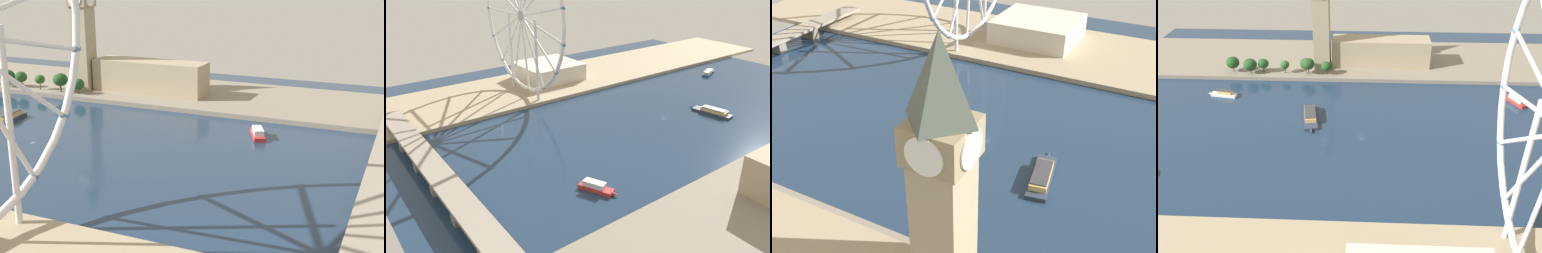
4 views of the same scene
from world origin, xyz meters
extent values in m
plane|color=#1E334C|center=(0.00, 0.00, 0.00)|extent=(418.30, 418.30, 0.00)
cube|color=tan|center=(124.15, 0.00, 1.50)|extent=(90.00, 520.00, 3.00)
torus|color=silver|center=(107.20, 64.87, 70.90)|extent=(128.38, 3.05, 128.38)
cylinder|color=#99999E|center=(107.20, 64.87, 70.90)|extent=(7.52, 3.00, 7.52)
cylinder|color=silver|center=(138.53, 64.87, 70.90)|extent=(62.67, 1.83, 1.83)
cylinder|color=silver|center=(76.55, 64.87, 77.41)|extent=(61.68, 1.83, 14.82)
cylinder|color=silver|center=(76.55, 64.87, 64.38)|extent=(61.68, 1.83, 14.82)
cylinder|color=silver|center=(81.85, 64.87, 52.48)|extent=(51.77, 1.83, 38.31)
cylinder|color=silver|center=(91.53, 64.87, 43.76)|extent=(32.92, 1.83, 55.18)
cylinder|color=silver|center=(103.92, 64.87, 39.74)|extent=(8.37, 1.83, 62.51)
cylinder|color=silver|center=(116.88, 64.87, 41.10)|extent=(21.10, 1.83, 60.16)
cylinder|color=silver|center=(128.16, 64.87, 47.61)|extent=(43.29, 1.83, 47.79)
cylinder|color=silver|center=(135.82, 64.87, 58.16)|extent=(57.99, 1.83, 27.16)
ellipsoid|color=teal|center=(169.86, 64.87, 70.90)|extent=(4.80, 3.20, 3.20)
ellipsoid|color=teal|center=(45.90, 64.87, 83.93)|extent=(4.80, 3.20, 3.20)
ellipsoid|color=teal|center=(45.90, 64.87, 57.87)|extent=(4.80, 3.20, 3.20)
ellipsoid|color=teal|center=(56.50, 64.87, 34.07)|extent=(4.80, 3.20, 3.20)
ellipsoid|color=teal|center=(75.87, 64.87, 16.63)|extent=(4.80, 3.20, 3.20)
ellipsoid|color=teal|center=(100.65, 64.87, 8.58)|extent=(4.80, 3.20, 3.20)
ellipsoid|color=teal|center=(126.56, 64.87, 11.30)|extent=(4.80, 3.20, 3.20)
ellipsoid|color=teal|center=(149.13, 64.87, 24.33)|extent=(4.80, 3.20, 3.20)
ellipsoid|color=teal|center=(164.45, 64.87, 45.41)|extent=(4.80, 3.20, 3.20)
cylinder|color=silver|center=(129.13, 64.87, 36.95)|extent=(2.40, 2.40, 67.90)
cylinder|color=silver|center=(85.27, 64.87, 36.95)|extent=(2.40, 2.40, 67.90)
cube|color=beige|center=(132.61, 23.97, 10.89)|extent=(51.98, 56.15, 15.78)
cube|color=gray|center=(0.00, 178.37, 8.40)|extent=(230.30, 14.50, 2.00)
cube|color=gray|center=(-63.32, 178.37, 3.70)|extent=(6.00, 13.05, 7.40)
cube|color=gray|center=(-31.66, 178.37, 3.70)|extent=(6.00, 13.05, 7.40)
cube|color=gray|center=(0.00, 178.37, 3.70)|extent=(6.00, 13.05, 7.40)
cube|color=gray|center=(31.66, 178.37, 3.70)|extent=(6.00, 13.05, 7.40)
cube|color=gray|center=(63.32, 178.37, 3.70)|extent=(6.00, 13.05, 7.40)
cube|color=#2D384C|center=(-19.75, -35.38, 0.91)|extent=(32.61, 13.97, 1.83)
cone|color=#2D384C|center=(-1.66, -32.28, 0.91)|extent=(5.91, 2.76, 1.83)
cube|color=#DBB766|center=(-21.30, -35.65, 3.10)|extent=(21.83, 10.79, 2.55)
cube|color=#38383D|center=(-21.30, -35.65, 4.67)|extent=(19.71, 10.09, 0.57)
cube|color=#235684|center=(50.49, -125.52, 1.07)|extent=(15.40, 25.69, 2.14)
cone|color=#235684|center=(55.85, -139.02, 1.07)|extent=(3.65, 4.97, 2.14)
cube|color=#DBB766|center=(50.03, -124.35, 3.25)|extent=(11.60, 18.21, 2.21)
cube|color=#B22D28|center=(-49.72, 110.46, 1.19)|extent=(20.72, 13.67, 2.37)
cone|color=#B22D28|center=(-60.33, 105.69, 1.19)|extent=(4.26, 3.64, 2.37)
cube|color=silver|center=(-48.81, 110.87, 3.89)|extent=(13.42, 9.69, 3.03)
camera|label=1|loc=(215.02, 186.19, 87.85)|focal=49.73mm
camera|label=2|loc=(-191.01, 228.43, 122.24)|focal=36.80mm
camera|label=3|loc=(-180.62, -82.64, 125.65)|focal=44.20mm
camera|label=4|loc=(216.16, 2.49, 137.43)|focal=37.89mm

